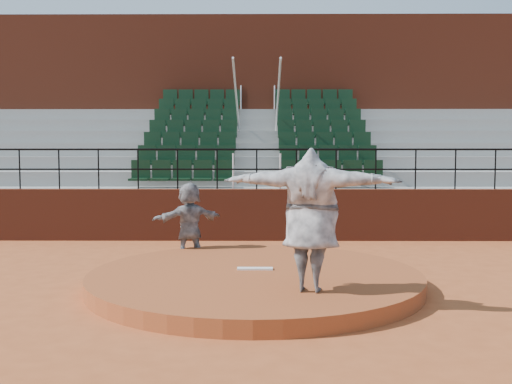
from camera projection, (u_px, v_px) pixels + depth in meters
ground at (255, 286)px, 9.49m from camera, size 90.00×90.00×0.00m
pitchers_mound at (255, 279)px, 9.48m from camera, size 5.50×5.50×0.25m
pitching_rubber at (255, 269)px, 9.62m from camera, size 0.60×0.15×0.03m
boundary_wall at (257, 215)px, 14.44m from camera, size 24.00×0.30×1.30m
wall_railing at (257, 160)px, 14.34m from camera, size 24.04×0.05×1.03m
seating_deck at (257, 177)px, 18.02m from camera, size 24.00×5.97×4.63m
press_box_facade at (258, 118)px, 21.81m from camera, size 24.00×3.00×7.10m
pitcher at (311, 220)px, 8.08m from camera, size 2.60×1.29×2.04m
fielder at (189, 221)px, 11.80m from camera, size 1.54×1.13×1.61m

